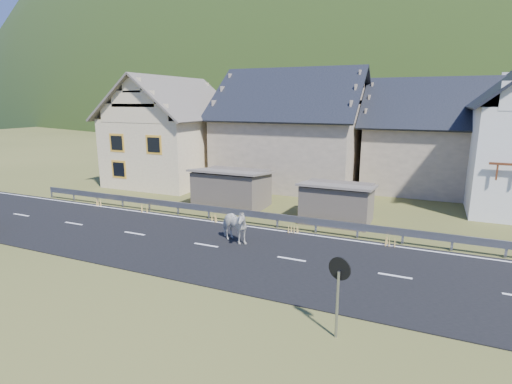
% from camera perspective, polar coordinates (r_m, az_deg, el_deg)
% --- Properties ---
extents(ground, '(160.00, 160.00, 0.00)m').
position_cam_1_polar(ground, '(18.07, -7.13, -7.66)').
color(ground, '#3A3D1A').
rests_on(ground, ground).
extents(road, '(60.00, 7.00, 0.04)m').
position_cam_1_polar(road, '(18.06, -7.13, -7.60)').
color(road, black).
rests_on(road, ground).
extents(lane_markings, '(60.00, 6.60, 0.01)m').
position_cam_1_polar(lane_markings, '(18.05, -7.14, -7.53)').
color(lane_markings, silver).
rests_on(lane_markings, road).
extents(guardrail, '(28.10, 0.09, 0.75)m').
position_cam_1_polar(guardrail, '(20.97, -2.06, -3.02)').
color(guardrail, '#93969B').
rests_on(guardrail, ground).
extents(shed_left, '(4.30, 3.30, 2.40)m').
position_cam_1_polar(shed_left, '(24.15, -3.46, 0.42)').
color(shed_left, '#685E4F').
rests_on(shed_left, ground).
extents(shed_right, '(3.80, 2.90, 2.20)m').
position_cam_1_polar(shed_right, '(21.59, 11.49, -1.61)').
color(shed_right, '#685E4F').
rests_on(shed_right, ground).
extents(house_cream, '(7.80, 9.80, 8.30)m').
position_cam_1_polar(house_cream, '(32.51, -11.86, 9.20)').
color(house_cream, beige).
rests_on(house_cream, ground).
extents(house_stone_a, '(10.80, 9.80, 8.90)m').
position_cam_1_polar(house_stone_a, '(31.10, 5.35, 9.77)').
color(house_stone_a, tan).
rests_on(house_stone_a, ground).
extents(house_stone_b, '(9.80, 8.80, 8.10)m').
position_cam_1_polar(house_stone_b, '(31.56, 24.23, 8.02)').
color(house_stone_b, tan).
rests_on(house_stone_b, ground).
extents(mountain, '(440.00, 280.00, 260.00)m').
position_cam_1_polar(mountain, '(196.30, 22.32, 4.28)').
color(mountain, black).
rests_on(mountain, ground).
extents(conifer_patch, '(76.00, 50.00, 28.00)m').
position_cam_1_polar(conifer_patch, '(139.86, -3.64, 12.80)').
color(conifer_patch, black).
rests_on(conifer_patch, ground).
extents(horse, '(1.55, 2.09, 1.61)m').
position_cam_1_polar(horse, '(18.07, -3.29, -4.75)').
color(horse, silver).
rests_on(horse, road).
extents(traffic_mirror, '(0.63, 0.25, 2.30)m').
position_cam_1_polar(traffic_mirror, '(11.09, 11.78, -12.10)').
color(traffic_mirror, '#93969B').
rests_on(traffic_mirror, ground).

